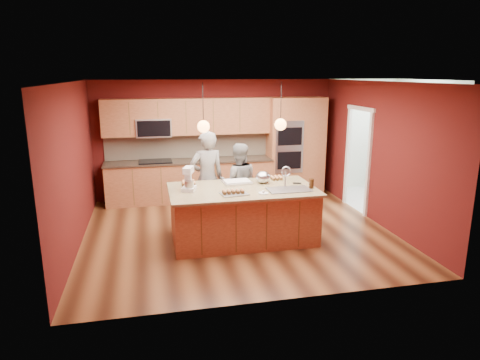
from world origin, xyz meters
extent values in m
plane|color=#402011|center=(0.00, 0.00, 0.00)|extent=(5.50, 5.50, 0.00)
plane|color=white|center=(0.00, 0.00, 2.70)|extent=(5.50, 5.50, 0.00)
plane|color=#511211|center=(0.00, 2.50, 1.35)|extent=(5.50, 0.00, 5.50)
plane|color=#511211|center=(0.00, -2.50, 1.35)|extent=(5.50, 0.00, 5.50)
plane|color=#511211|center=(-2.75, 0.00, 1.35)|extent=(0.00, 5.00, 5.00)
plane|color=#511211|center=(2.75, 0.00, 1.35)|extent=(0.00, 5.00, 5.00)
cube|color=brown|center=(-0.65, 2.20, 0.45)|extent=(3.70, 0.60, 0.90)
cube|color=black|center=(-0.65, 2.19, 0.92)|extent=(3.74, 0.64, 0.04)
cube|color=beige|center=(-0.65, 2.48, 1.22)|extent=(3.70, 0.03, 0.56)
cube|color=brown|center=(-0.65, 2.32, 1.90)|extent=(3.70, 0.36, 0.80)
cube|color=black|center=(-1.40, 2.18, 0.94)|extent=(0.72, 0.52, 0.03)
cube|color=#AAADB3|center=(-1.40, 2.30, 1.68)|extent=(0.76, 0.40, 0.40)
cube|color=brown|center=(1.60, 2.20, 1.15)|extent=(0.80, 0.60, 2.30)
cube|color=#AAADB3|center=(1.60, 1.90, 1.20)|extent=(0.66, 0.04, 1.20)
cube|color=brown|center=(2.25, 2.20, 1.15)|extent=(0.50, 0.60, 2.30)
plane|color=beige|center=(3.65, 1.20, 0.00)|extent=(2.60, 2.60, 0.00)
plane|color=silver|center=(4.55, 1.20, 1.35)|extent=(0.00, 2.70, 2.70)
cube|color=white|center=(4.35, 1.20, 1.95)|extent=(0.35, 2.40, 0.75)
cylinder|color=black|center=(-0.64, -0.35, 2.35)|extent=(0.01, 0.01, 0.70)
sphere|color=#FF9D4D|center=(-0.64, -0.35, 2.00)|extent=(0.20, 0.20, 0.20)
cylinder|color=black|center=(0.66, -0.35, 2.35)|extent=(0.01, 0.01, 0.70)
sphere|color=#FF9D4D|center=(0.66, -0.35, 2.00)|extent=(0.20, 0.20, 0.20)
cube|color=brown|center=(0.01, -0.35, 0.44)|extent=(2.41, 1.30, 0.88)
cube|color=beige|center=(0.01, -0.35, 0.90)|extent=(2.51, 1.40, 0.04)
cube|color=#AAADB3|center=(0.76, -0.60, 0.84)|extent=(0.72, 0.42, 0.18)
imported|color=black|center=(-0.47, 0.60, 0.90)|extent=(0.72, 0.53, 1.80)
imported|color=slate|center=(0.14, 0.60, 0.77)|extent=(0.83, 0.69, 1.55)
cube|color=white|center=(-0.90, -0.29, 0.95)|extent=(0.29, 0.33, 0.06)
cube|color=white|center=(-0.90, -0.18, 1.12)|extent=(0.13, 0.11, 0.27)
cube|color=white|center=(-0.90, -0.27, 1.27)|extent=(0.22, 0.30, 0.11)
cylinder|color=silver|center=(-0.90, -0.33, 1.03)|extent=(0.16, 0.16, 0.15)
cube|color=white|center=(-0.01, 0.02, 0.94)|extent=(0.53, 0.41, 0.03)
cube|color=white|center=(-0.01, 0.02, 0.96)|extent=(0.46, 0.34, 0.02)
cube|color=#AAADB3|center=(-0.21, -0.69, 0.93)|extent=(0.47, 0.37, 0.02)
ellipsoid|color=silver|center=(0.44, -0.08, 1.03)|extent=(0.27, 0.27, 0.23)
cylinder|color=white|center=(0.27, -0.74, 0.93)|extent=(0.17, 0.17, 0.01)
cylinder|color=#331B0A|center=(1.16, -0.59, 1.00)|extent=(0.08, 0.08, 0.16)
cube|color=black|center=(1.03, -0.24, 0.93)|extent=(0.16, 0.11, 0.01)
cube|color=white|center=(4.17, 0.77, 0.55)|extent=(0.82, 0.84, 1.11)
cube|color=white|center=(4.20, 1.57, 0.55)|extent=(0.83, 0.85, 1.11)
camera|label=1|loc=(-1.53, -7.25, 2.85)|focal=32.00mm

